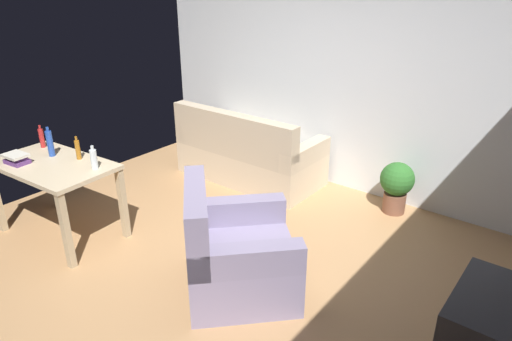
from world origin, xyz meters
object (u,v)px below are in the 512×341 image
object	(u,v)px
couch	(247,156)
bottle_amber	(78,149)
bottle_red	(42,138)
book_stack	(17,158)
armchair	(234,254)
tv	(491,334)
bottle_clear	(94,159)
desk	(54,173)
potted_plant	(397,184)
bottle_blue	(50,143)

from	to	relation	value
couch	bottle_amber	world-z (taller)	bottle_amber
bottle_red	book_stack	xyz separation A→B (m)	(0.22, -0.37, -0.05)
armchair	book_stack	bearing A→B (deg)	59.85
couch	tv	world-z (taller)	same
tv	bottle_clear	xyz separation A→B (m)	(-3.32, -0.07, 0.15)
desk	bottle_amber	world-z (taller)	bottle_amber
bottle_amber	bottle_clear	bearing A→B (deg)	-7.21
bottle_amber	couch	bearing A→B (deg)	75.63
potted_plant	book_stack	world-z (taller)	book_stack
desk	bottle_clear	xyz separation A→B (m)	(0.44, 0.17, 0.20)
bottle_clear	tv	bearing A→B (deg)	1.18
tv	bottle_red	distance (m)	4.22
tv	bottle_amber	size ratio (longest dim) A/B	2.65
book_stack	bottle_blue	bearing A→B (deg)	76.06
potted_plant	book_stack	size ratio (longest dim) A/B	2.38
bottle_blue	book_stack	world-z (taller)	bottle_blue
book_stack	bottle_amber	bearing A→B (deg)	49.45
bottle_amber	book_stack	size ratio (longest dim) A/B	0.95
couch	desk	size ratio (longest dim) A/B	1.42
armchair	bottle_blue	world-z (taller)	bottle_blue
armchair	book_stack	distance (m)	2.27
tv	bottle_blue	distance (m)	3.93
desk	tv	bearing A→B (deg)	-0.40
bottle_amber	book_stack	xyz separation A→B (m)	(-0.36, -0.42, -0.05)
bottle_red	couch	bearing A→B (deg)	61.46
couch	armchair	world-z (taller)	same
couch	bottle_amber	bearing A→B (deg)	75.63
bottle_red	bottle_amber	bearing A→B (deg)	4.34
tv	bottle_blue	size ratio (longest dim) A/B	2.06
potted_plant	book_stack	distance (m)	3.78
potted_plant	bottle_clear	xyz separation A→B (m)	(-1.97, -2.28, 0.52)
desk	couch	bearing A→B (deg)	69.91
bottle_red	bottle_clear	xyz separation A→B (m)	(0.90, 0.00, -0.01)
desk	bottle_red	distance (m)	0.53
bottle_red	armchair	bearing A→B (deg)	5.67
tv	bottle_blue	bearing A→B (deg)	92.08
book_stack	bottle_clear	bearing A→B (deg)	29.04
couch	armchair	bearing A→B (deg)	126.34
tv	potted_plant	world-z (taller)	tv
armchair	bottle_amber	size ratio (longest dim) A/B	5.43
potted_plant	bottle_clear	world-z (taller)	bottle_clear
desk	bottle_clear	world-z (taller)	bottle_clear
book_stack	couch	bearing A→B (deg)	70.07
bottle_clear	potted_plant	bearing A→B (deg)	49.19
bottle_red	bottle_blue	world-z (taller)	bottle_blue
bottle_red	bottle_blue	size ratio (longest dim) A/B	0.80
book_stack	bottle_red	bearing A→B (deg)	120.89
bottle_red	bottle_blue	bearing A→B (deg)	-13.36
tv	bottle_clear	size ratio (longest dim) A/B	2.73
bottle_blue	bottle_clear	distance (m)	0.61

